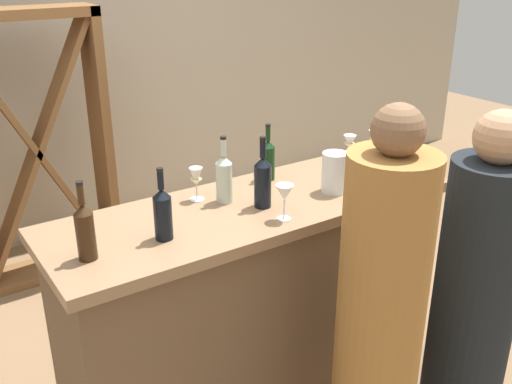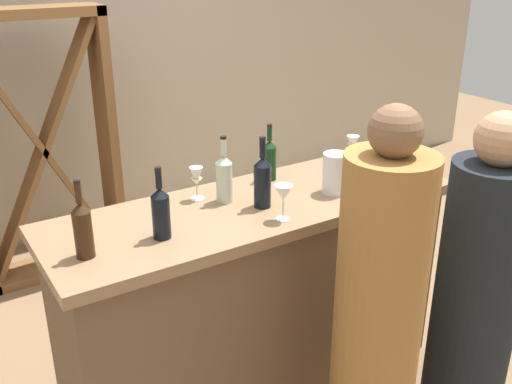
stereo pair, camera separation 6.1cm
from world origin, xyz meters
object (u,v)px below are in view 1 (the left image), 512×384
wine_bottle_rightmost_dark_green (268,159)px  person_left_guest (380,311)px  wine_bottle_second_right_near_black (263,181)px  wine_bottle_second_left_near_black (163,213)px  wine_bottle_leftmost_amber_brown (85,230)px  person_center_guest (477,285)px  wine_glass_near_left (284,194)px  wine_bottle_center_clear_pale (224,178)px  wine_glass_far_left (350,143)px  wine_glass_near_center (374,139)px  water_pitcher (334,172)px  wine_rack (36,151)px  wine_glass_near_right (196,179)px

wine_bottle_rightmost_dark_green → person_left_guest: (-0.05, -0.85, -0.37)m
wine_bottle_second_right_near_black → wine_bottle_second_left_near_black: bearing=-175.5°
wine_bottle_leftmost_amber_brown → person_center_guest: 1.66m
wine_bottle_leftmost_amber_brown → wine_glass_near_left: wine_bottle_leftmost_amber_brown is taller
wine_bottle_second_right_near_black → person_center_guest: (0.70, -0.63, -0.43)m
wine_bottle_leftmost_amber_brown → wine_bottle_second_right_near_black: wine_bottle_second_right_near_black is taller
wine_bottle_center_clear_pale → wine_glass_far_left: bearing=6.8°
wine_glass_near_left → person_left_guest: size_ratio=0.10×
wine_glass_near_left → person_left_guest: person_left_guest is taller
wine_bottle_rightmost_dark_green → wine_bottle_center_clear_pale: bearing=-159.6°
wine_glass_near_center → water_pitcher: 0.54m
wine_glass_near_left → wine_glass_far_left: 0.82m
wine_rack → wine_bottle_second_right_near_black: 1.80m
wine_glass_near_center → wine_bottle_center_clear_pale: bearing=-176.4°
wine_rack → wine_bottle_center_clear_pale: bearing=-74.7°
wine_bottle_center_clear_pale → person_center_guest: (0.81, -0.77, -0.43)m
wine_glass_far_left → person_center_guest: person_center_guest is taller
wine_rack → wine_bottle_center_clear_pale: wine_rack is taller
wine_bottle_second_right_near_black → person_center_guest: 1.04m
wine_rack → wine_bottle_rightmost_dark_green: wine_rack is taller
wine_bottle_second_right_near_black → wine_glass_far_left: bearing=18.3°
wine_bottle_leftmost_amber_brown → wine_glass_far_left: size_ratio=2.14×
wine_glass_near_center → person_center_guest: person_center_guest is taller
wine_bottle_second_left_near_black → person_left_guest: (0.64, -0.55, -0.38)m
person_left_guest → wine_bottle_second_right_near_black: bearing=31.0°
wine_bottle_rightmost_dark_green → wine_glass_near_center: 0.65m
wine_glass_far_left → wine_bottle_rightmost_dark_green: bearing=177.9°
wine_bottle_center_clear_pale → wine_bottle_second_right_near_black: size_ratio=0.95×
wine_glass_near_right → wine_glass_near_center: bearing=-1.4°
wine_glass_near_center → person_left_guest: bearing=-131.6°
wine_glass_far_left → water_pitcher: water_pitcher is taller
wine_bottle_rightmost_dark_green → wine_glass_near_center: size_ratio=1.82×
wine_glass_near_right → wine_glass_far_left: bearing=0.8°
wine_glass_far_left → wine_rack: bearing=130.5°
wine_glass_far_left → person_left_guest: person_left_guest is taller
wine_glass_far_left → water_pitcher: bearing=-141.1°
wine_bottle_second_left_near_black → wine_glass_far_left: 1.23m
water_pitcher → person_left_guest: 0.69m
wine_bottle_rightmost_dark_green → wine_glass_far_left: wine_bottle_rightmost_dark_green is taller
wine_rack → wine_bottle_second_right_near_black: wine_rack is taller
wine_rack → wine_glass_near_left: wine_rack is taller
wine_bottle_second_left_near_black → wine_glass_near_center: (1.34, 0.24, -0.00)m
wine_bottle_leftmost_amber_brown → wine_bottle_rightmost_dark_green: size_ratio=1.09×
wine_rack → wine_glass_near_left: bearing=-74.0°
wine_bottle_second_right_near_black → wine_glass_near_left: 0.16m
wine_bottle_center_clear_pale → wine_bottle_second_right_near_black: (0.11, -0.14, 0.01)m
wine_rack → wine_bottle_rightmost_dark_green: 1.64m
wine_rack → wine_glass_far_left: 1.94m
wine_bottle_rightmost_dark_green → person_center_guest: bearing=-60.8°
wine_glass_near_left → person_center_guest: 0.95m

